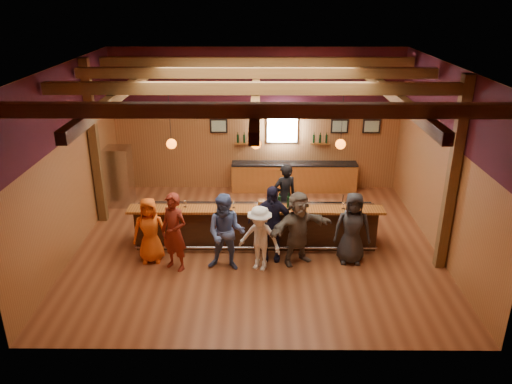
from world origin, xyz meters
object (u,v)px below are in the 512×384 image
at_px(customer_redvest, 174,232).
at_px(customer_dark, 352,228).
at_px(ice_bucket, 262,205).
at_px(stainless_fridge, 120,176).
at_px(back_bar_cabinet, 294,177).
at_px(customer_denim, 226,233).
at_px(customer_orange, 150,230).
at_px(customer_brown, 298,228).
at_px(bottle_a, 279,201).
at_px(bar_counter, 257,224).
at_px(bartender, 285,196).
at_px(customer_navy, 271,223).
at_px(customer_white, 260,238).

relative_size(customer_redvest, customer_dark, 1.06).
bearing_deg(ice_bucket, stainless_fridge, 146.67).
relative_size(back_bar_cabinet, customer_denim, 2.15).
bearing_deg(customer_redvest, customer_orange, -179.25).
height_order(stainless_fridge, ice_bucket, stainless_fridge).
height_order(customer_orange, ice_bucket, customer_orange).
height_order(customer_denim, customer_brown, customer_denim).
height_order(stainless_fridge, bottle_a, stainless_fridge).
relative_size(bar_counter, customer_orange, 3.89).
bearing_deg(customer_brown, bartender, 68.24).
xyz_separation_m(customer_dark, bartender, (-1.51, 1.85, 0.03)).
bearing_deg(bar_counter, bartender, 50.37).
height_order(customer_dark, bottle_a, customer_dark).
height_order(back_bar_cabinet, customer_brown, customer_brown).
bearing_deg(bottle_a, back_bar_cabinet, 80.68).
relative_size(customer_navy, ice_bucket, 8.78).
xyz_separation_m(customer_white, customer_brown, (0.90, 0.32, 0.11)).
height_order(customer_denim, bottle_a, customer_denim).
bearing_deg(customer_orange, customer_redvest, -32.43).
relative_size(customer_navy, customer_dark, 1.07).
bearing_deg(ice_bucket, bartender, 63.57).
relative_size(customer_denim, customer_brown, 1.03).
distance_m(customer_navy, bartender, 1.77).
distance_m(bar_counter, customer_orange, 2.70).
xyz_separation_m(customer_brown, ice_bucket, (-0.85, 0.64, 0.32)).
distance_m(customer_orange, customer_redvest, 0.74).
height_order(customer_white, ice_bucket, customer_white).
bearing_deg(back_bar_cabinet, customer_dark, -76.57).
height_order(bar_counter, customer_orange, customer_orange).
bearing_deg(bottle_a, bartender, 80.32).
height_order(back_bar_cabinet, customer_denim, customer_denim).
bearing_deg(customer_redvest, back_bar_cabinet, 87.38).
height_order(customer_navy, bartender, customer_navy).
bearing_deg(customer_denim, bartender, 64.99).
bearing_deg(customer_dark, customer_denim, -167.88).
relative_size(bar_counter, customer_white, 3.97).
height_order(bar_counter, customer_brown, customer_brown).
bearing_deg(customer_brown, bottle_a, 90.48).
relative_size(stainless_fridge, customer_denim, 0.97).
height_order(stainless_fridge, customer_redvest, customer_redvest).
bearing_deg(bar_counter, customer_navy, -66.87).
xyz_separation_m(customer_navy, customer_dark, (1.91, -0.12, -0.06)).
relative_size(customer_orange, customer_dark, 0.92).
height_order(bar_counter, customer_denim, customer_denim).
bearing_deg(customer_orange, stainless_fridge, 111.68).
bearing_deg(stainless_fridge, customer_brown, -33.97).
xyz_separation_m(stainless_fridge, ice_bucket, (4.25, -2.79, 0.32)).
distance_m(back_bar_cabinet, stainless_fridge, 5.43).
xyz_separation_m(back_bar_cabinet, stainless_fridge, (-5.30, -1.12, 0.42)).
height_order(back_bar_cabinet, customer_dark, customer_dark).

